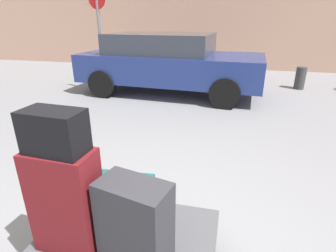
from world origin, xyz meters
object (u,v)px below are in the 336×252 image
at_px(suitcase_maroon_center, 66,201).
at_px(duffel_bag_teal_front_right, 106,203).
at_px(parked_car, 168,62).
at_px(luggage_cart, 129,242).
at_px(no_parking_sign, 100,30).
at_px(bollard_kerb_near, 300,78).
at_px(duffel_bag_black_topmost_pile, 54,132).
at_px(suitcase_charcoal_front_left, 135,224).

xyz_separation_m(suitcase_maroon_center, duffel_bag_teal_front_right, (0.13, 0.25, -0.18)).
xyz_separation_m(suitcase_maroon_center, parked_car, (-0.60, 5.22, 0.07)).
relative_size(luggage_cart, no_parking_sign, 0.50).
bearing_deg(bollard_kerb_near, duffel_bag_black_topmost_pile, -112.67).
bearing_deg(duffel_bag_black_topmost_pile, suitcase_charcoal_front_left, 0.33).
relative_size(duffel_bag_teal_front_right, duffel_bag_black_topmost_pile, 1.89).
xyz_separation_m(duffel_bag_teal_front_right, suitcase_charcoal_front_left, (0.33, -0.27, 0.11)).
bearing_deg(suitcase_charcoal_front_left, duffel_bag_teal_front_right, 153.78).
bearing_deg(parked_car, duffel_bag_black_topmost_pile, -83.48).
distance_m(suitcase_charcoal_front_left, duffel_bag_black_topmost_pile, 0.71).
height_order(duffel_bag_teal_front_right, parked_car, parked_car).
bearing_deg(parked_car, duffel_bag_teal_front_right, -81.69).
bearing_deg(luggage_cart, parked_car, 100.35).
bearing_deg(suitcase_maroon_center, duffel_bag_teal_front_right, 64.30).
bearing_deg(suitcase_maroon_center, bollard_kerb_near, 69.17).
height_order(duffel_bag_black_topmost_pile, no_parking_sign, no_parking_sign).
xyz_separation_m(duffel_bag_teal_front_right, duffel_bag_black_topmost_pile, (-0.13, -0.25, 0.65)).
xyz_separation_m(suitcase_charcoal_front_left, bollard_kerb_near, (2.22, 6.44, -0.33)).
distance_m(suitcase_maroon_center, duffel_bag_teal_front_right, 0.33).
bearing_deg(luggage_cart, bollard_kerb_near, 69.37).
xyz_separation_m(suitcase_maroon_center, no_parking_sign, (-2.08, 4.71, 0.81)).
bearing_deg(parked_car, bollard_kerb_near, 19.99).
xyz_separation_m(luggage_cart, duffel_bag_teal_front_right, (-0.20, 0.08, 0.24)).
xyz_separation_m(duffel_bag_teal_front_right, no_parking_sign, (-2.21, 4.46, 0.99)).
bearing_deg(no_parking_sign, bollard_kerb_near, 19.74).
height_order(suitcase_charcoal_front_left, duffel_bag_black_topmost_pile, duffel_bag_black_topmost_pile).
relative_size(luggage_cart, suitcase_charcoal_front_left, 2.17).
relative_size(luggage_cart, bollard_kerb_near, 2.12).
height_order(luggage_cart, suitcase_charcoal_front_left, suitcase_charcoal_front_left).
xyz_separation_m(duffel_bag_black_topmost_pile, bollard_kerb_near, (2.68, 6.42, -0.87)).
distance_m(duffel_bag_black_topmost_pile, no_parking_sign, 5.16).
xyz_separation_m(luggage_cart, suitcase_maroon_center, (-0.33, -0.17, 0.42)).
distance_m(duffel_bag_black_topmost_pile, bollard_kerb_near, 7.01).
bearing_deg(no_parking_sign, duffel_bag_teal_front_right, -63.64).
bearing_deg(no_parking_sign, parked_car, 19.19).
distance_m(duffel_bag_teal_front_right, suitcase_charcoal_front_left, 0.44).
relative_size(suitcase_charcoal_front_left, no_parking_sign, 0.23).
xyz_separation_m(luggage_cart, suitcase_charcoal_front_left, (0.13, -0.19, 0.35)).
bearing_deg(suitcase_maroon_center, duffel_bag_black_topmost_pile, 1.85).
bearing_deg(bollard_kerb_near, no_parking_sign, -160.26).
relative_size(duffel_bag_teal_front_right, bollard_kerb_near, 1.15).
height_order(suitcase_charcoal_front_left, bollard_kerb_near, suitcase_charcoal_front_left).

